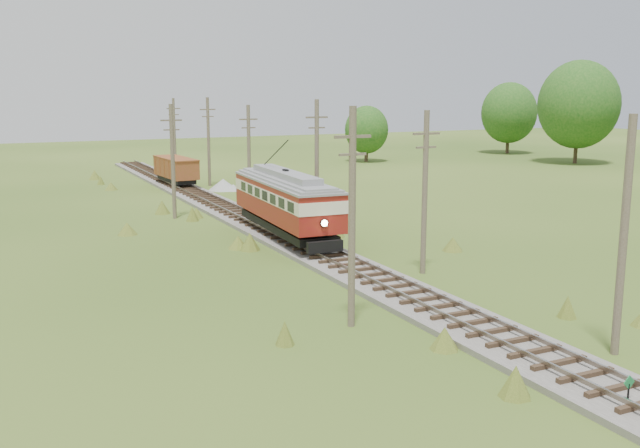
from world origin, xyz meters
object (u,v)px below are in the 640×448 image
streetcar (286,199)px  gondola (176,169)px  switch_marker (629,389)px  gravel_pile (225,185)px

streetcar → gondola: size_ratio=1.75×
switch_marker → gravel_pile: bearing=85.6°
gravel_pile → streetcar: bearing=-98.8°
streetcar → gravel_pile: (3.79, 24.41, -2.24)m
streetcar → gondola: (0.00, 28.24, -0.87)m
gondola → gravel_pile: gondola is taller
gravel_pile → gondola: bearing=134.7°
switch_marker → streetcar: (0.20, 27.40, 2.12)m
switch_marker → gondola: size_ratio=0.14×
switch_marker → streetcar: 27.48m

